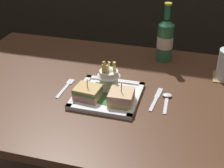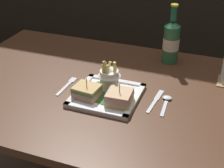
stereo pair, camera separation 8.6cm
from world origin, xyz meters
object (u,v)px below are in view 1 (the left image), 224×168
square_plate (107,96)px  beer_bottle (165,39)px  fries_cup (109,76)px  fork (66,87)px  dining_table (116,115)px  sandwich_half_right (121,97)px  spoon (167,98)px  sandwich_half_left (88,93)px  knife (156,98)px

square_plate → beer_bottle: (0.15, 0.37, 0.09)m
fries_cup → fork: 0.18m
beer_bottle → fork: (-0.33, -0.35, -0.10)m
fries_cup → dining_table: bearing=33.0°
beer_bottle → sandwich_half_right: bearing=-102.7°
dining_table → spoon: spoon is taller
square_plate → beer_bottle: size_ratio=0.91×
dining_table → sandwich_half_left: 0.20m
beer_bottle → sandwich_half_left: bearing=-117.7°
dining_table → fork: fork is taller
sandwich_half_right → fries_cup: size_ratio=0.75×
sandwich_half_right → dining_table: bearing=113.4°
square_plate → fork: (-0.17, 0.03, -0.01)m
sandwich_half_right → beer_bottle: size_ratio=0.35×
fries_cup → beer_bottle: 0.37m
dining_table → fries_cup: fries_cup is taller
dining_table → sandwich_half_right: 0.19m
square_plate → fork: square_plate is taller
sandwich_half_right → knife: size_ratio=0.56×
sandwich_half_left → beer_bottle: (0.22, 0.41, 0.07)m
beer_bottle → fries_cup: bearing=-116.3°
fries_cup → spoon: (0.22, -0.00, -0.06)m
beer_bottle → knife: bearing=-86.6°
fries_cup → knife: (0.18, -0.01, -0.06)m
sandwich_half_right → knife: bearing=34.6°
sandwich_half_left → knife: bearing=18.2°
sandwich_half_right → fries_cup: (-0.07, 0.08, 0.03)m
spoon → beer_bottle: bearing=100.0°
sandwich_half_left → fork: bearing=150.8°
dining_table → fork: size_ratio=9.58×
square_plate → sandwich_half_right: size_ratio=2.58×
dining_table → sandwich_half_left: sandwich_half_left is taller
square_plate → fork: 0.18m
dining_table → sandwich_half_right: sandwich_half_right is taller
sandwich_half_right → knife: (0.11, 0.08, -0.03)m
dining_table → spoon: (0.19, -0.02, 0.13)m
knife → square_plate: bearing=-166.9°
fork → spoon: bearing=3.1°
sandwich_half_right → knife: sandwich_half_right is taller
sandwich_half_right → spoon: sandwich_half_right is taller
sandwich_half_right → fork: size_ratio=0.63×
sandwich_half_right → knife: 0.14m
sandwich_half_left → knife: 0.25m
dining_table → spoon: 0.23m
sandwich_half_left → knife: sandwich_half_left is taller
sandwich_half_left → spoon: bearing=17.0°
fries_cup → spoon: bearing=-0.0°
spoon → square_plate: bearing=-167.6°
square_plate → sandwich_half_left: 0.08m
fork → sandwich_half_right: bearing=-14.9°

